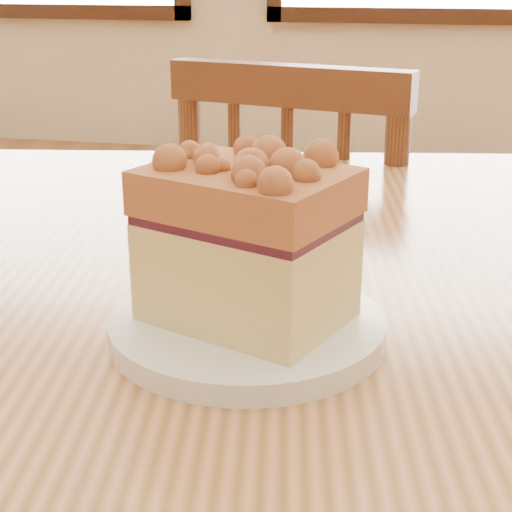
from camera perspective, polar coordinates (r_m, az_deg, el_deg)
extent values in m
cube|color=black|center=(4.88, -15.24, 16.80)|extent=(1.76, 0.06, 0.08)
cube|color=black|center=(4.36, 12.77, 16.66)|extent=(1.76, 0.06, 0.08)
cube|color=#D18751|center=(0.75, -11.01, -1.55)|extent=(1.47, 1.11, 0.04)
cube|color=brown|center=(1.41, 5.01, -3.90)|extent=(0.48, 0.48, 0.04)
cylinder|color=brown|center=(1.61, 12.29, -10.26)|extent=(0.03, 0.03, 0.41)
cylinder|color=brown|center=(1.70, 1.56, -8.10)|extent=(0.03, 0.03, 0.41)
cylinder|color=brown|center=(1.35, 8.87, -16.74)|extent=(0.03, 0.03, 0.41)
cylinder|color=brown|center=(1.45, -3.77, -13.58)|extent=(0.03, 0.03, 0.41)
cylinder|color=brown|center=(1.12, 9.82, 1.46)|extent=(0.03, 0.03, 0.44)
cylinder|color=brown|center=(1.24, -4.67, 3.55)|extent=(0.03, 0.03, 0.44)
cube|color=brown|center=(1.13, 2.35, 12.29)|extent=(0.36, 0.12, 0.06)
cylinder|color=brown|center=(1.15, 6.14, 1.55)|extent=(0.02, 0.02, 0.38)
cylinder|color=brown|center=(1.17, 2.21, 2.14)|extent=(0.02, 0.02, 0.38)
cylinder|color=brown|center=(1.21, -1.52, 2.68)|extent=(0.02, 0.02, 0.38)
cylinder|color=white|center=(0.57, -0.63, -5.16)|extent=(0.20, 0.20, 0.02)
cylinder|color=white|center=(0.57, -0.63, -5.54)|extent=(0.14, 0.14, 0.01)
cube|color=#D4C977|center=(0.55, -0.65, -1.06)|extent=(0.16, 0.14, 0.07)
cube|color=#401225|center=(0.54, -0.67, 2.80)|extent=(0.16, 0.14, 0.01)
cube|color=#BB6B3A|center=(0.53, -0.67, 4.70)|extent=(0.16, 0.14, 0.03)
sphere|color=#BB6B3A|center=(0.52, 2.36, 6.58)|extent=(0.02, 0.02, 0.02)
sphere|color=#BB6B3A|center=(0.51, -0.19, 6.18)|extent=(0.02, 0.02, 0.02)
sphere|color=#BB6B3A|center=(0.53, 3.44, 6.71)|extent=(0.02, 0.02, 0.02)
sphere|color=#BB6B3A|center=(0.52, -3.20, 6.39)|extent=(0.02, 0.02, 0.02)
sphere|color=#BB6B3A|center=(0.56, 0.31, 7.30)|extent=(0.01, 0.01, 0.01)
sphere|color=#BB6B3A|center=(0.55, -3.59, 7.35)|extent=(0.02, 0.02, 0.02)
sphere|color=#BB6B3A|center=(0.54, -3.90, 6.76)|extent=(0.01, 0.01, 0.01)
sphere|color=#BB6B3A|center=(0.59, -3.11, 8.27)|extent=(0.03, 0.03, 0.03)
sphere|color=#BB6B3A|center=(0.53, -4.89, 6.48)|extent=(0.02, 0.02, 0.02)
sphere|color=#BB6B3A|center=(0.52, -1.88, 6.43)|extent=(0.02, 0.02, 0.02)
sphere|color=#BB6B3A|center=(0.51, -3.31, 6.21)|extent=(0.03, 0.03, 0.03)
sphere|color=#BB6B3A|center=(0.56, -1.04, 7.46)|extent=(0.02, 0.02, 0.02)
sphere|color=#BB6B3A|center=(0.56, 0.88, 7.59)|extent=(0.02, 0.02, 0.02)
sphere|color=#BB6B3A|center=(0.52, 2.36, 6.46)|extent=(0.02, 0.02, 0.02)
sphere|color=#BB6B3A|center=(0.51, -0.36, 6.05)|extent=(0.02, 0.02, 0.02)
sphere|color=#BB6B3A|center=(0.56, -1.21, 7.26)|extent=(0.01, 0.01, 0.01)
sphere|color=#BB6B3A|center=(0.58, -6.03, 3.30)|extent=(0.02, 0.02, 0.02)
sphere|color=#BB6B3A|center=(0.58, -6.22, 4.36)|extent=(0.01, 0.01, 0.01)
sphere|color=#BB6B3A|center=(0.59, -6.00, 2.00)|extent=(0.01, 0.01, 0.01)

